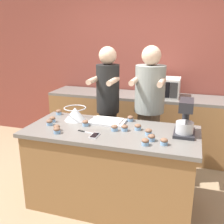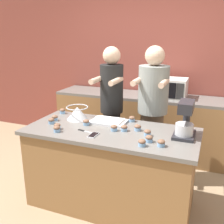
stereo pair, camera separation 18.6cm
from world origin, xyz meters
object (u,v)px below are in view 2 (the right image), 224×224
(cupcake_2, at_px, (86,122))
(cupcake_10, at_px, (138,128))
(cupcake_9, at_px, (142,143))
(mixing_bowl, at_px, (77,113))
(cupcake_11, at_px, (57,126))
(person_right, at_px, (152,114))
(cupcake_8, at_px, (124,128))
(cupcake_0, at_px, (62,111))
(cupcake_12, at_px, (149,139))
(cupcake_5, at_px, (57,129))
(person_left, at_px, (112,108))
(knife, at_px, (85,131))
(cupcake_1, at_px, (161,143))
(cupcake_3, at_px, (147,133))
(cupcake_6, at_px, (132,119))
(cupcake_7, at_px, (55,118))
(baking_tray, at_px, (108,121))
(stand_mixer, at_px, (185,121))
(cell_phone, at_px, (93,135))
(cupcake_4, at_px, (51,121))
(microwave_oven, at_px, (169,88))
(cupcake_13, at_px, (114,128))

(cupcake_2, xyz_separation_m, cupcake_10, (0.56, 0.05, 0.00))
(cupcake_9, bearing_deg, mixing_bowl, 152.81)
(cupcake_10, distance_m, cupcake_11, 0.83)
(person_right, bearing_deg, cupcake_8, -102.41)
(cupcake_0, relative_size, cupcake_12, 1.00)
(cupcake_5, bearing_deg, person_left, 75.65)
(cupcake_10, bearing_deg, knife, -155.21)
(person_right, xyz_separation_m, cupcake_1, (0.28, -0.88, 0.02))
(cupcake_5, bearing_deg, cupcake_3, 14.68)
(cupcake_6, bearing_deg, cupcake_8, -87.35)
(cupcake_10, bearing_deg, cupcake_7, -177.74)
(person_right, distance_m, baking_tray, 0.60)
(person_left, height_order, cupcake_5, person_left)
(stand_mixer, xyz_separation_m, cupcake_7, (-1.43, -0.05, -0.12))
(cell_phone, xyz_separation_m, knife, (-0.12, 0.07, -0.00))
(person_left, height_order, cupcake_12, person_left)
(cupcake_2, height_order, cupcake_3, same)
(cupcake_5, relative_size, cupcake_7, 1.00)
(stand_mixer, height_order, cupcake_6, stand_mixer)
(cupcake_8, bearing_deg, cell_phone, -136.37)
(cupcake_5, bearing_deg, mixing_bowl, 90.49)
(person_left, bearing_deg, cupcake_9, -54.76)
(cupcake_1, xyz_separation_m, cupcake_4, (-1.24, 0.16, 0.00))
(baking_tray, height_order, microwave_oven, microwave_oven)
(baking_tray, distance_m, cell_phone, 0.41)
(cupcake_1, height_order, cupcake_13, same)
(stand_mixer, relative_size, cupcake_0, 5.14)
(cell_phone, xyz_separation_m, cupcake_11, (-0.42, 0.02, 0.03))
(microwave_oven, bearing_deg, stand_mixer, -74.11)
(cupcake_0, relative_size, cupcake_5, 1.00)
(person_right, xyz_separation_m, cupcake_7, (-0.98, -0.62, 0.02))
(cupcake_0, height_order, cupcake_12, same)
(cupcake_4, distance_m, cupcake_5, 0.27)
(cupcake_10, bearing_deg, cupcake_13, -156.87)
(stand_mixer, height_order, cupcake_4, stand_mixer)
(cupcake_4, distance_m, cupcake_7, 0.11)
(cupcake_1, bearing_deg, microwave_oven, 97.67)
(cupcake_9, xyz_separation_m, cupcake_11, (-0.93, 0.09, 0.00))
(mixing_bowl, bearing_deg, cupcake_3, -13.29)
(cupcake_0, bearing_deg, cupcake_5, -63.20)
(cupcake_11, relative_size, cupcake_13, 1.00)
(cupcake_6, bearing_deg, cupcake_10, -61.12)
(knife, bearing_deg, cupcake_5, -157.25)
(cupcake_10, bearing_deg, cell_phone, -141.30)
(cupcake_6, height_order, cupcake_9, same)
(cupcake_0, bearing_deg, stand_mixer, -8.30)
(cupcake_10, bearing_deg, person_left, 131.82)
(person_right, xyz_separation_m, cupcake_11, (-0.80, -0.85, 0.02))
(cupcake_11, bearing_deg, person_left, 72.28)
(cupcake_2, bearing_deg, cupcake_1, -16.32)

